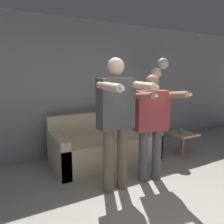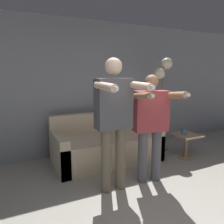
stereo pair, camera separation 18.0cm
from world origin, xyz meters
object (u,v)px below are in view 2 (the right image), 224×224
object	(u,v)px
person_left	(114,116)
cup	(184,132)
floor_lamp	(163,78)
side_table	(186,141)
cat	(115,107)
couch	(106,145)
person_right	(151,121)

from	to	relation	value
person_left	cup	world-z (taller)	person_left
floor_lamp	side_table	xyz separation A→B (m)	(0.12, -0.62, -1.17)
floor_lamp	cup	world-z (taller)	floor_lamp
person_left	cup	distance (m)	1.86
person_left	cup	size ratio (longest dim) A/B	17.93
floor_lamp	cup	distance (m)	1.16
cat	floor_lamp	bearing A→B (deg)	-15.14
person_left	cat	xyz separation A→B (m)	(0.69, 1.35, -0.12)
couch	side_table	distance (m)	1.52
person_right	floor_lamp	distance (m)	1.63
couch	person_right	xyz separation A→B (m)	(0.25, -1.00, 0.63)
person_left	side_table	xyz separation A→B (m)	(1.76, 0.47, -0.71)
couch	side_table	bearing A→B (deg)	-20.38
side_table	cup	world-z (taller)	cup
person_right	floor_lamp	bearing A→B (deg)	57.71
floor_lamp	couch	bearing A→B (deg)	-175.91
cat	side_table	xyz separation A→B (m)	(1.08, -0.88, -0.59)
person_left	side_table	world-z (taller)	person_left
person_right	cup	distance (m)	1.30
person_right	side_table	world-z (taller)	person_right
cat	side_table	size ratio (longest dim) A/B	1.15
couch	cat	distance (m)	0.80
person_left	floor_lamp	xyz separation A→B (m)	(1.64, 1.09, 0.46)
person_right	side_table	size ratio (longest dim) A/B	3.44
person_left	floor_lamp	world-z (taller)	floor_lamp
person_left	cat	size ratio (longest dim) A/B	3.40
couch	side_table	world-z (taller)	couch
cup	person_right	bearing A→B (deg)	-155.94
couch	cat	size ratio (longest dim) A/B	3.62
person_right	side_table	xyz separation A→B (m)	(1.17, 0.47, -0.59)
cat	person_right	bearing A→B (deg)	-94.01
person_left	cup	bearing A→B (deg)	16.95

